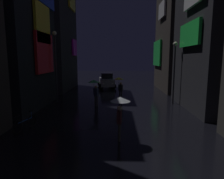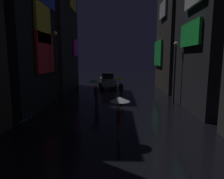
# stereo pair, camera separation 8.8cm
# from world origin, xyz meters

# --- Properties ---
(building_left_mid) EXTENTS (4.25, 7.15, 14.16)m
(building_left_mid) POSITION_xyz_m (-7.46, 12.58, 7.08)
(building_left_mid) COLOR black
(building_left_mid) RESTS_ON ground
(building_left_far) EXTENTS (4.25, 8.04, 15.20)m
(building_left_far) POSITION_xyz_m (-7.49, 22.02, 7.61)
(building_left_far) COLOR #232328
(building_left_far) RESTS_ON ground
(building_right_far) EXTENTS (4.25, 8.03, 20.47)m
(building_right_far) POSITION_xyz_m (7.48, 22.01, 10.22)
(building_right_far) COLOR #2D2826
(building_right_far) RESTS_ON ground
(pedestrian_foreground_left_clear) EXTENTS (0.90, 0.90, 2.12)m
(pedestrian_foreground_left_clear) POSITION_xyz_m (0.45, 6.16, 1.67)
(pedestrian_foreground_left_clear) COLOR #38332D
(pedestrian_foreground_left_clear) RESTS_ON ground
(pedestrian_midstreet_centre_yellow) EXTENTS (0.90, 0.90, 2.12)m
(pedestrian_midstreet_centre_yellow) POSITION_xyz_m (0.47, 15.45, 1.67)
(pedestrian_midstreet_centre_yellow) COLOR #38332D
(pedestrian_midstreet_centre_yellow) RESTS_ON ground
(pedestrian_far_right_green) EXTENTS (0.90, 0.90, 2.12)m
(pedestrian_far_right_green) POSITION_xyz_m (-1.53, 13.18, 1.67)
(pedestrian_far_right_green) COLOR #38332D
(pedestrian_far_right_green) RESTS_ON ground
(bicycle_parked_at_storefront) EXTENTS (0.50, 1.78, 0.96)m
(bicycle_parked_at_storefront) POSITION_xyz_m (-4.60, 7.52, 0.39)
(bicycle_parked_at_storefront) COLOR black
(bicycle_parked_at_storefront) RESTS_ON ground
(car_distant) EXTENTS (2.65, 4.32, 1.92)m
(car_distant) POSITION_xyz_m (-1.18, 23.58, 0.93)
(car_distant) COLOR #99999E
(car_distant) RESTS_ON ground
(streetlamp_right_far) EXTENTS (0.36, 0.36, 5.15)m
(streetlamp_right_far) POSITION_xyz_m (5.00, 14.16, 3.25)
(streetlamp_right_far) COLOR #2D2D33
(streetlamp_right_far) RESTS_ON ground
(streetlamp_left_far) EXTENTS (0.36, 0.36, 6.08)m
(streetlamp_left_far) POSITION_xyz_m (-5.00, 14.49, 3.75)
(streetlamp_left_far) COLOR #2D2D33
(streetlamp_left_far) RESTS_ON ground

